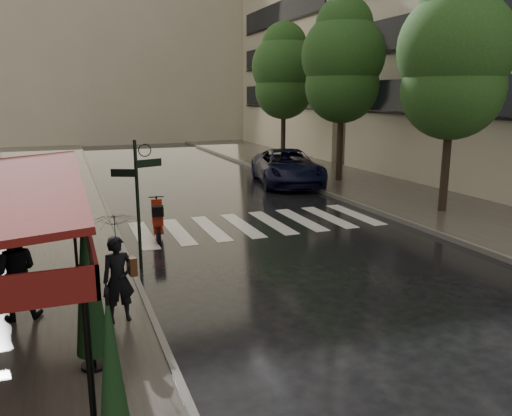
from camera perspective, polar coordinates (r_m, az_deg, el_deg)
ground at (r=9.96m, az=-3.40°, el=-11.50°), size 120.00×120.00×0.00m
sidewalk_near at (r=21.13m, az=-25.49°, el=0.49°), size 6.00×60.00×0.12m
sidewalk_far at (r=24.73m, az=10.90°, el=3.12°), size 5.50×60.00×0.12m
curb_near at (r=21.09m, az=-17.23°, el=1.18°), size 0.12×60.00×0.16m
curb_far at (r=23.38m, az=5.05°, el=2.79°), size 0.12×60.00×0.16m
crosswalk at (r=16.25m, az=0.14°, el=-1.81°), size 7.85×3.20×0.01m
signpost at (r=11.98m, az=-13.37°, el=1.55°), size 1.17×0.29×3.10m
haussmann_far at (r=39.98m, az=8.37°, el=20.01°), size 8.00×16.00×18.50m
backdrop_building at (r=47.39m, az=-14.84°, el=19.48°), size 22.00×6.00×20.00m
tree_near at (r=18.44m, az=21.75°, el=15.69°), size 3.80×3.80×7.99m
tree_mid at (r=24.06m, az=9.89°, el=16.13°), size 3.80×3.80×8.34m
tree_far at (r=30.36m, az=3.21°, el=15.28°), size 3.80×3.80×8.16m
pedestrian_with_umbrella at (r=9.00m, az=-15.73°, el=-2.99°), size 1.04×1.05×2.40m
pedestrian_terrace at (r=9.98m, az=-25.96°, el=-6.62°), size 0.88×0.70×1.75m
scooter at (r=14.77m, az=-11.17°, el=-1.46°), size 0.57×1.71×1.13m
parked_car at (r=23.51m, az=3.58°, el=4.69°), size 3.89×6.30×1.63m
parasol_front at (r=7.60m, az=-18.65°, el=-7.25°), size 0.48×0.48×2.70m
parasol_back at (r=5.47m, az=-16.06°, el=-18.53°), size 0.40×0.40×2.17m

